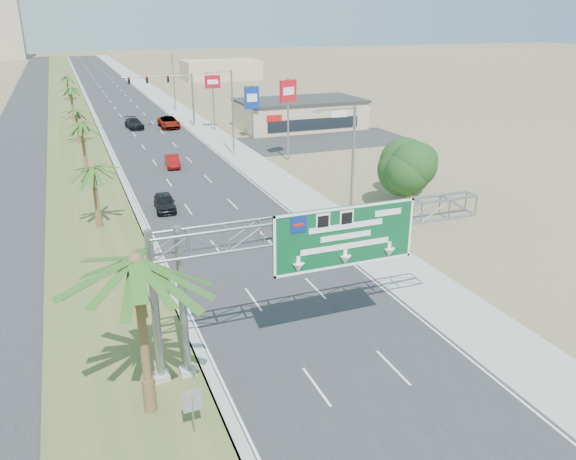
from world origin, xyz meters
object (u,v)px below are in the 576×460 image
(sign_gantry, at_px, (311,237))
(store_building, at_px, (300,115))
(car_right_lane, at_px, (169,122))
(pole_sign_blue, at_px, (252,100))
(car_far, at_px, (134,124))
(pole_sign_red_near, at_px, (288,96))
(pole_sign_red_far, at_px, (213,86))
(car_mid_lane, at_px, (172,161))
(palm_near, at_px, (135,262))
(car_left_lane, at_px, (165,202))
(signal_mast, at_px, (179,96))

(sign_gantry, relative_size, store_building, 0.93)
(store_building, distance_m, car_right_lane, 19.87)
(store_building, bearing_deg, pole_sign_blue, -149.89)
(car_far, bearing_deg, pole_sign_red_near, -68.24)
(car_right_lane, height_order, pole_sign_red_far, pole_sign_red_far)
(car_mid_lane, bearing_deg, palm_near, -96.98)
(car_far, relative_size, pole_sign_blue, 0.71)
(car_left_lane, bearing_deg, car_mid_lane, 80.84)
(car_mid_lane, height_order, pole_sign_blue, pole_sign_blue)
(sign_gantry, bearing_deg, signal_mast, 84.26)
(car_far, xyz_separation_m, pole_sign_red_near, (14.06, -27.26, 6.62))
(signal_mast, bearing_deg, car_right_lane, 135.95)
(signal_mast, distance_m, pole_sign_red_far, 5.76)
(store_building, bearing_deg, car_mid_lane, -143.31)
(car_left_lane, bearing_deg, palm_near, -97.28)
(car_right_lane, bearing_deg, store_building, -21.13)
(palm_near, relative_size, pole_sign_red_near, 0.89)
(car_far, bearing_deg, palm_near, -102.23)
(store_building, bearing_deg, signal_mast, 160.46)
(car_left_lane, xyz_separation_m, car_right_lane, (7.52, 38.95, 0.11))
(car_mid_lane, xyz_separation_m, car_right_lane, (4.06, 24.18, 0.16))
(palm_near, xyz_separation_m, car_mid_lane, (8.77, 41.29, -6.26))
(store_building, relative_size, car_mid_lane, 4.45)
(pole_sign_red_far, bearing_deg, car_left_lane, -111.42)
(signal_mast, height_order, pole_sign_blue, signal_mast)
(signal_mast, bearing_deg, car_left_lane, -103.60)
(car_left_lane, bearing_deg, pole_sign_red_near, 41.97)
(pole_sign_blue, xyz_separation_m, pole_sign_red_far, (-3.30, 7.78, 1.09))
(car_mid_lane, relative_size, pole_sign_blue, 0.55)
(store_building, bearing_deg, sign_gantry, -112.36)
(signal_mast, height_order, car_far, signal_mast)
(car_right_lane, height_order, pole_sign_red_near, pole_sign_red_near)
(car_far, height_order, pole_sign_red_near, pole_sign_red_near)
(sign_gantry, relative_size, pole_sign_blue, 2.30)
(pole_sign_red_near, bearing_deg, car_mid_lane, 172.03)
(pole_sign_red_far, bearing_deg, pole_sign_red_near, -81.00)
(pole_sign_red_near, bearing_deg, pole_sign_blue, 90.08)
(car_mid_lane, distance_m, pole_sign_blue, 17.94)
(car_mid_lane, relative_size, pole_sign_red_near, 0.43)
(sign_gantry, height_order, car_right_lane, sign_gantry)
(sign_gantry, height_order, palm_near, palm_near)
(store_building, distance_m, car_left_lane, 40.78)
(signal_mast, xyz_separation_m, store_building, (16.83, -5.97, -2.85))
(sign_gantry, xyz_separation_m, pole_sign_blue, (13.75, 50.67, -0.73))
(car_far, bearing_deg, car_left_lane, -99.14)
(sign_gantry, bearing_deg, car_right_lane, 85.78)
(car_mid_lane, bearing_deg, car_left_lane, -98.19)
(signal_mast, bearing_deg, palm_near, -102.66)
(sign_gantry, bearing_deg, car_left_lane, 96.56)
(palm_near, relative_size, car_left_lane, 2.00)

